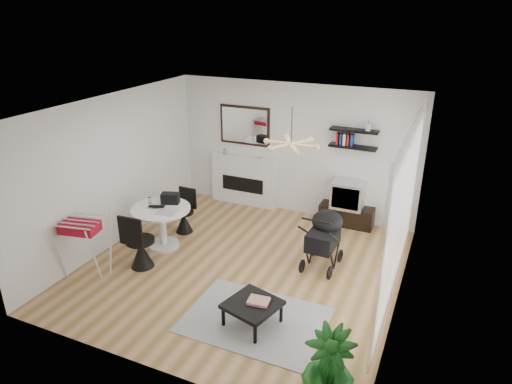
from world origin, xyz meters
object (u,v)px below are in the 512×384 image
at_px(stroller, 324,241).
at_px(potted_plant, 328,370).
at_px(fireplace, 244,174).
at_px(drying_rack, 85,246).
at_px(tv_console, 346,215).
at_px(coffee_table, 252,305).
at_px(dining_table, 162,221).
at_px(crt_tv, 348,194).

xyz_separation_m(stroller, potted_plant, (0.87, -2.84, 0.05)).
xyz_separation_m(fireplace, drying_rack, (-1.08, -3.63, -0.16)).
height_order(fireplace, tv_console, fireplace).
bearing_deg(stroller, tv_console, 91.99).
distance_m(coffee_table, potted_plant, 1.62).
bearing_deg(stroller, fireplace, 144.45).
distance_m(dining_table, coffee_table, 2.74).
relative_size(fireplace, dining_table, 2.06).
distance_m(crt_tv, stroller, 1.66).
bearing_deg(potted_plant, crt_tv, 100.84).
bearing_deg(drying_rack, tv_console, 34.87).
relative_size(drying_rack, coffee_table, 1.24).
distance_m(crt_tv, drying_rack, 4.88).
distance_m(fireplace, potted_plant, 5.60).
relative_size(tv_console, dining_table, 1.01).
xyz_separation_m(fireplace, tv_console, (2.30, -0.12, -0.49)).
relative_size(dining_table, coffee_table, 1.30).
distance_m(crt_tv, dining_table, 3.60).
xyz_separation_m(drying_rack, coffee_table, (2.94, -0.05, -0.22)).
height_order(dining_table, potted_plant, potted_plant).
xyz_separation_m(dining_table, coffee_table, (2.38, -1.34, -0.19)).
relative_size(crt_tv, coffee_table, 0.76).
bearing_deg(stroller, dining_table, -166.53).
distance_m(fireplace, tv_console, 2.36).
bearing_deg(coffee_table, drying_rack, 179.10).
distance_m(crt_tv, coffee_table, 3.60).
height_order(dining_table, coffee_table, dining_table).
bearing_deg(fireplace, tv_console, -2.96).
height_order(drying_rack, stroller, stroller).
bearing_deg(coffee_table, potted_plant, -35.60).
height_order(drying_rack, coffee_table, drying_rack).
relative_size(tv_console, stroller, 1.01).
xyz_separation_m(fireplace, stroller, (2.30, -1.77, -0.23)).
bearing_deg(potted_plant, stroller, 106.95).
bearing_deg(coffee_table, stroller, 77.01).
distance_m(fireplace, stroller, 2.92).
relative_size(crt_tv, dining_table, 0.58).
height_order(fireplace, dining_table, fireplace).
bearing_deg(stroller, potted_plant, -71.00).
height_order(crt_tv, potted_plant, potted_plant).
height_order(tv_console, drying_rack, drying_rack).
height_order(fireplace, coffee_table, fireplace).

